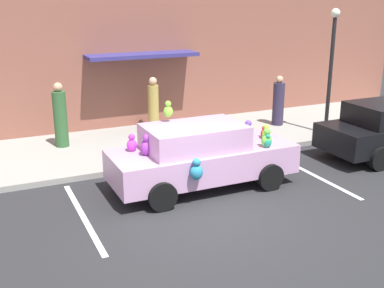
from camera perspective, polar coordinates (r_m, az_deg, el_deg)
The scene contains 11 objects.
ground_plane at distance 10.07m, azimuth 1.13°, elevation -8.51°, with size 60.00×60.00×0.00m, color #262628.
sidewalk at distance 14.40m, azimuth -7.57°, elevation -0.28°, with size 24.00×4.00×0.15m, color gray.
storefront_building at distance 15.85m, azimuth -10.38°, elevation 12.71°, with size 24.00×1.25×6.40m.
parking_stripe_front at distance 12.67m, azimuth 14.05°, elevation -3.47°, with size 0.12×3.60×0.01m, color silver.
parking_stripe_rear at distance 10.29m, azimuth -12.85°, elevation -8.37°, with size 0.12×3.60×0.01m, color silver.
plush_covered_car at distance 11.21m, azimuth 1.05°, elevation -1.36°, with size 4.37×1.99×2.05m.
teddy_bear_on_sidewalk at distance 13.63m, azimuth -2.10°, elevation 0.76°, with size 0.41×0.34×0.78m.
street_lamp_post at distance 15.52m, azimuth 16.27°, elevation 9.71°, with size 0.28×0.28×3.87m.
pedestrian_near_shopfront at distance 15.62m, azimuth -4.62°, elevation 4.60°, with size 0.35×0.35×1.74m.
pedestrian_walking_past at distance 14.33m, azimuth -15.40°, elevation 3.10°, with size 0.39×0.39×1.88m.
pedestrian_by_lamp at distance 16.48m, azimuth 10.24°, elevation 4.88°, with size 0.38×0.38×1.68m.
Camera 1 is at (-3.97, -8.15, 4.38)m, focal length 44.83 mm.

